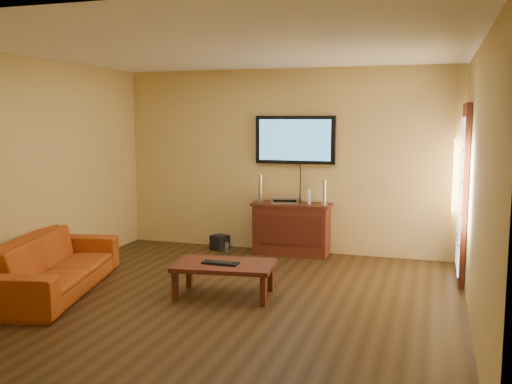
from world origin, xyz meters
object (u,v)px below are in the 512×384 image
at_px(coffee_table, 224,267).
at_px(sofa, 54,255).
at_px(av_receiver, 285,200).
at_px(keyboard, 220,263).
at_px(game_console, 310,196).
at_px(media_console, 291,229).
at_px(bottle, 227,248).
at_px(speaker_right, 324,193).
at_px(subwoofer, 220,242).
at_px(speaker_left, 260,189).
at_px(television, 295,140).

xyz_separation_m(coffee_table, sofa, (-1.93, -0.42, 0.09)).
relative_size(av_receiver, keyboard, 0.96).
bearing_deg(sofa, game_console, -56.85).
xyz_separation_m(media_console, bottle, (-0.90, -0.27, -0.29)).
xyz_separation_m(speaker_right, av_receiver, (-0.58, 0.03, -0.12)).
xyz_separation_m(game_console, keyboard, (-0.52, -2.23, -0.47)).
bearing_deg(subwoofer, sofa, -90.86).
bearing_deg(media_console, coffee_table, -96.15).
height_order(speaker_right, av_receiver, speaker_right).
xyz_separation_m(speaker_left, av_receiver, (0.38, 0.01, -0.14)).
distance_m(media_console, sofa, 3.36).
distance_m(television, speaker_left, 0.88).
xyz_separation_m(subwoofer, bottle, (0.20, -0.23, -0.02)).
bearing_deg(speaker_right, media_console, 179.03).
relative_size(coffee_table, sofa, 0.54).
distance_m(av_receiver, game_console, 0.37).
height_order(sofa, av_receiver, sofa).
distance_m(media_console, coffee_table, 2.17).
xyz_separation_m(media_console, keyboard, (-0.26, -2.20, 0.01)).
height_order(coffee_table, av_receiver, av_receiver).
distance_m(speaker_left, av_receiver, 0.40).
bearing_deg(speaker_left, sofa, -123.00).
distance_m(sofa, speaker_right, 3.71).
bearing_deg(television, bottle, -153.42).
bearing_deg(subwoofer, media_console, 23.90).
height_order(media_console, bottle, media_console).
distance_m(speaker_left, subwoofer, 1.04).
bearing_deg(game_console, speaker_right, -22.65).
xyz_separation_m(television, bottle, (-0.90, -0.45, -1.58)).
bearing_deg(bottle, speaker_left, 33.76).
xyz_separation_m(coffee_table, bottle, (-0.67, 1.88, -0.24)).
xyz_separation_m(television, sofa, (-2.16, -2.75, -1.24)).
distance_m(television, game_console, 0.86).
bearing_deg(speaker_right, av_receiver, 176.91).
distance_m(coffee_table, bottle, 2.01).
height_order(game_console, keyboard, game_console).
height_order(speaker_right, subwoofer, speaker_right).
relative_size(coffee_table, bottle, 6.25).
height_order(sofa, game_console, game_console).
height_order(media_console, speaker_right, speaker_right).
relative_size(sofa, subwoofer, 9.82).
bearing_deg(media_console, bottle, -163.28).
xyz_separation_m(av_receiver, keyboard, (-0.16, -2.22, -0.41)).
bearing_deg(speaker_left, bottle, -146.24).
bearing_deg(game_console, speaker_left, 169.48).
relative_size(media_console, sofa, 0.52).
bearing_deg(keyboard, speaker_left, 95.66).
bearing_deg(television, av_receiver, -123.26).
xyz_separation_m(television, av_receiver, (-0.10, -0.16, -0.86)).
bearing_deg(television, coffee_table, -95.68).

